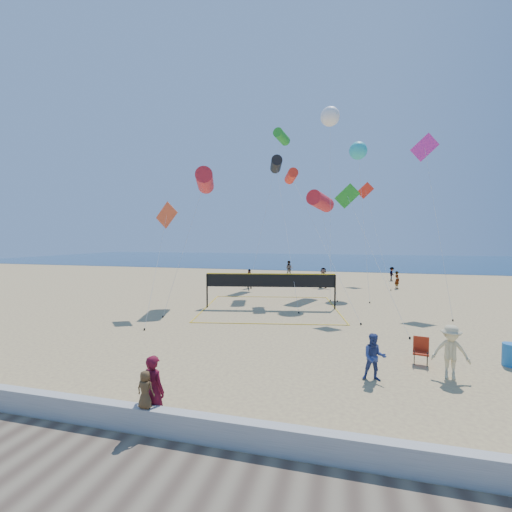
% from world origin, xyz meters
% --- Properties ---
extents(ground, '(120.00, 120.00, 0.00)m').
position_xyz_m(ground, '(0.00, 0.00, 0.00)').
color(ground, tan).
rests_on(ground, ground).
extents(ocean, '(140.00, 50.00, 0.03)m').
position_xyz_m(ocean, '(0.00, 62.00, 0.01)').
color(ocean, navy).
rests_on(ocean, ground).
extents(seawall, '(32.00, 0.30, 0.60)m').
position_xyz_m(seawall, '(0.00, -3.00, 0.30)').
color(seawall, silver).
rests_on(seawall, ground).
extents(woman, '(0.72, 0.58, 1.72)m').
position_xyz_m(woman, '(-1.76, -2.70, 0.86)').
color(woman, maroon).
rests_on(woman, ground).
extents(toddler, '(0.43, 0.29, 0.87)m').
position_xyz_m(toddler, '(-1.78, -3.03, 1.03)').
color(toddler, brown).
rests_on(toddler, seawall).
extents(bystander_a, '(0.75, 0.60, 1.49)m').
position_xyz_m(bystander_a, '(3.56, 1.40, 0.75)').
color(bystander_a, navy).
rests_on(bystander_a, ground).
extents(bystander_b, '(1.21, 0.82, 1.73)m').
position_xyz_m(bystander_b, '(5.94, 2.18, 0.87)').
color(bystander_b, beige).
rests_on(bystander_b, ground).
extents(far_person_0, '(1.10, 0.79, 1.73)m').
position_xyz_m(far_person_0, '(-5.67, 19.54, 0.87)').
color(far_person_0, gray).
rests_on(far_person_0, ground).
extents(far_person_1, '(1.79, 0.97, 1.84)m').
position_xyz_m(far_person_1, '(0.74, 21.46, 0.92)').
color(far_person_1, gray).
rests_on(far_person_1, ground).
extents(far_person_2, '(0.54, 0.66, 1.56)m').
position_xyz_m(far_person_2, '(7.15, 22.75, 0.78)').
color(far_person_2, gray).
rests_on(far_person_2, ground).
extents(far_person_3, '(0.93, 0.74, 1.84)m').
position_xyz_m(far_person_3, '(-3.70, 29.88, 0.92)').
color(far_person_3, gray).
rests_on(far_person_3, ground).
extents(far_person_4, '(0.86, 1.07, 1.44)m').
position_xyz_m(far_person_4, '(7.47, 28.81, 0.72)').
color(far_person_4, gray).
rests_on(far_person_4, ground).
extents(camp_chair, '(0.60, 0.71, 1.07)m').
position_xyz_m(camp_chair, '(5.29, 3.31, 0.54)').
color(camp_chair, '#9B2511').
rests_on(camp_chair, ground).
extents(trash_barrel, '(0.66, 0.66, 0.79)m').
position_xyz_m(trash_barrel, '(8.32, 3.92, 0.40)').
color(trash_barrel, '#1B68B5').
rests_on(trash_barrel, ground).
extents(volleyball_net, '(9.84, 9.72, 2.25)m').
position_xyz_m(volleyball_net, '(-2.00, 11.51, 1.53)').
color(volleyball_net, black).
rests_on(volleyball_net, ground).
extents(kite_0, '(2.08, 7.04, 9.35)m').
position_xyz_m(kite_0, '(-7.04, 12.89, 8.57)').
color(kite_0, red).
rests_on(kite_0, ground).
extents(kite_1, '(3.85, 9.61, 11.32)m').
position_xyz_m(kite_1, '(-3.11, 18.85, 10.72)').
color(kite_1, black).
rests_on(kite_1, ground).
extents(kite_2, '(5.54, 8.53, 9.67)m').
position_xyz_m(kite_2, '(-1.37, 16.03, 9.16)').
color(kite_2, red).
rests_on(kite_2, ground).
extents(kite_3, '(1.97, 4.48, 6.73)m').
position_xyz_m(kite_3, '(-7.88, 8.86, 5.63)').
color(kite_3, '#E1502C').
rests_on(kite_3, ground).
extents(kite_4, '(3.56, 4.99, 7.75)m').
position_xyz_m(kite_4, '(2.88, 11.03, 6.57)').
color(kite_4, green).
rests_on(kite_4, ground).
extents(kite_5, '(1.88, 5.16, 11.54)m').
position_xyz_m(kite_5, '(7.74, 15.36, 10.10)').
color(kite_5, '#DD2DAB').
rests_on(kite_5, ground).
extents(kite_6, '(1.97, 4.65, 14.97)m').
position_xyz_m(kite_6, '(1.32, 18.59, 14.20)').
color(kite_6, white).
rests_on(kite_6, ground).
extents(kite_7, '(1.97, 7.48, 12.81)m').
position_xyz_m(kite_7, '(3.60, 21.35, 12.04)').
color(kite_7, '#2EC2C5').
rests_on(kite_7, ground).
extents(kite_8, '(2.35, 8.03, 15.45)m').
position_xyz_m(kite_8, '(-3.77, 24.98, 14.78)').
color(kite_8, green).
rests_on(kite_8, ground).
extents(kite_9, '(2.80, 6.50, 10.30)m').
position_xyz_m(kite_9, '(4.68, 27.27, 8.93)').
color(kite_9, red).
rests_on(kite_9, ground).
extents(kite_10, '(2.60, 5.13, 8.28)m').
position_xyz_m(kite_10, '(0.65, 18.31, 7.47)').
color(kite_10, red).
rests_on(kite_10, ground).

